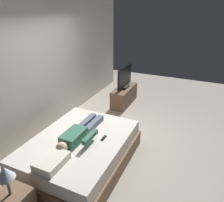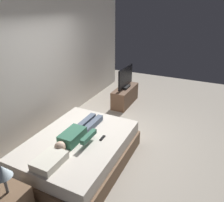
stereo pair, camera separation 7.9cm
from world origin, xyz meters
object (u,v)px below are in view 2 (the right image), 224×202
Objects in this scene: lamp at (2,172)px; pillow at (50,161)px; bed at (79,151)px; person at (78,133)px; tv_stand at (125,96)px; remote at (102,138)px; tv at (125,78)px.

pillow is at bearing -13.26° from lamp.
person is at bearing 38.98° from bed.
bed is 2.71m from tv_stand.
bed is at bearing 115.26° from remote.
person is at bearing 110.47° from remote.
tv is at bearing 13.78° from remote.
person is 3.00× the size of lamp.
bed is 1.90× the size of tv_stand.
bed is at bearing 0.00° from pillow.
remote is at bearing -22.89° from pillow.
tv reaches higher than lamp.
remote is at bearing -19.10° from lamp.
pillow is at bearing -180.00° from bed.
lamp is at bearing 166.74° from pillow.
tv is at bearing 5.02° from bed.
bed is 4.97× the size of lamp.
tv_stand is at bearing 1.29° from lamp.
person reaches higher than pillow.
tv is (0.00, 0.00, 0.53)m from tv_stand.
lamp reaches higher than person.
tv_stand is 2.62× the size of lamp.
pillow is at bearing 157.11° from remote.
bed is 2.37× the size of tv.
tv_stand is at bearing 5.02° from bed.
person is at bearing -5.11° from lamp.
bed is 4.35× the size of pillow.
lamp reaches higher than remote.
lamp is (-1.34, 0.15, 0.59)m from bed.
tv is at bearing 3.96° from pillow.
tv_stand is at bearing 3.96° from pillow.
lamp reaches higher than tv_stand.
tv reaches higher than remote.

